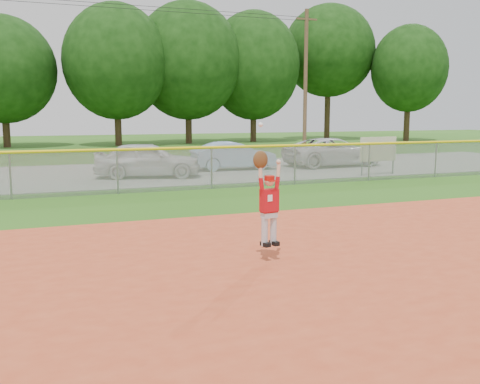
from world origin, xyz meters
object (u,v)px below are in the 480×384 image
(car_white_a, at_px, (148,160))
(sponsor_sign, at_px, (378,150))
(car_blue, at_px, (234,156))
(car_white_b, at_px, (333,152))
(ballplayer, at_px, (268,199))

(car_white_a, relative_size, sponsor_sign, 2.31)
(car_blue, xyz_separation_m, car_white_b, (5.37, -0.15, 0.05))
(car_blue, xyz_separation_m, sponsor_sign, (5.15, -4.30, 0.42))
(sponsor_sign, bearing_deg, car_blue, 140.10)
(car_white_b, relative_size, sponsor_sign, 2.71)
(car_blue, relative_size, sponsor_sign, 2.12)
(car_blue, xyz_separation_m, ballplayer, (-4.88, -15.18, 0.49))
(car_white_a, height_order, car_blue, car_white_a)
(sponsor_sign, xyz_separation_m, ballplayer, (-10.02, -10.88, 0.07))
(car_white_a, bearing_deg, ballplayer, -167.55)
(car_blue, bearing_deg, car_white_a, 111.65)
(ballplayer, bearing_deg, car_white_b, 55.72)
(car_blue, height_order, sponsor_sign, sponsor_sign)
(ballplayer, bearing_deg, car_white_a, 88.09)
(car_white_b, bearing_deg, car_white_a, 95.83)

